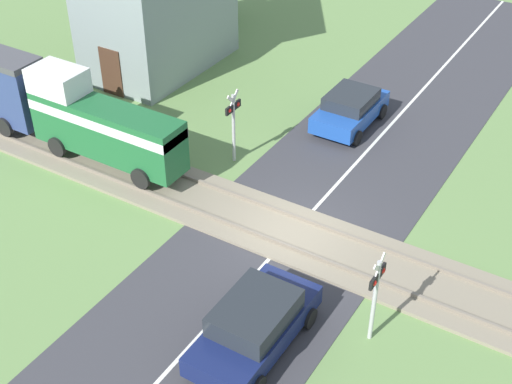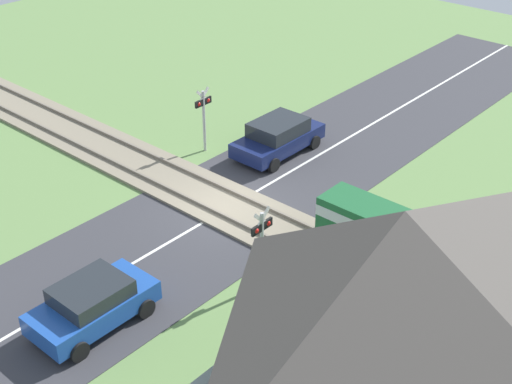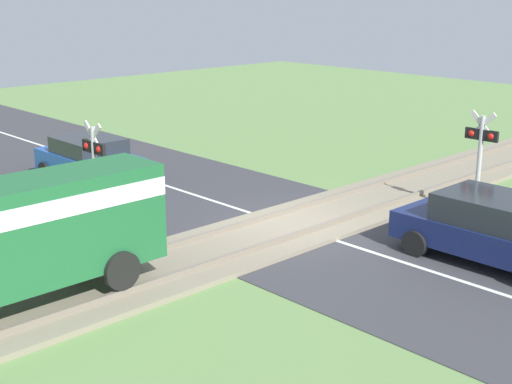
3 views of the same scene
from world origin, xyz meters
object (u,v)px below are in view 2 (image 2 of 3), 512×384
(crossing_signal_east_approach, at_px, (262,238))
(crossing_signal_west_approach, at_px, (204,111))
(car_far_side, at_px, (93,303))
(pedestrian_by_station, at_px, (475,379))
(car_near_crossing, at_px, (278,136))

(crossing_signal_east_approach, bearing_deg, crossing_signal_west_approach, -124.60)
(car_far_side, relative_size, crossing_signal_west_approach, 1.31)
(crossing_signal_west_approach, bearing_deg, crossing_signal_east_approach, 55.40)
(car_far_side, height_order, pedestrian_by_station, pedestrian_by_station)
(crossing_signal_west_approach, distance_m, crossing_signal_east_approach, 9.59)
(crossing_signal_west_approach, xyz_separation_m, pedestrian_by_station, (5.52, 15.06, -1.04))
(car_far_side, xyz_separation_m, crossing_signal_east_approach, (-4.56, 2.51, 1.07))
(car_near_crossing, relative_size, pedestrian_by_station, 2.41)
(car_near_crossing, distance_m, crossing_signal_west_approach, 3.28)
(car_far_side, distance_m, crossing_signal_west_approach, 11.42)
(crossing_signal_west_approach, bearing_deg, car_near_crossing, 126.34)
(crossing_signal_west_approach, relative_size, crossing_signal_east_approach, 1.00)
(crossing_signal_east_approach, bearing_deg, pedestrian_by_station, 89.39)
(crossing_signal_east_approach, relative_size, pedestrian_by_station, 1.63)
(car_near_crossing, height_order, crossing_signal_east_approach, crossing_signal_east_approach)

